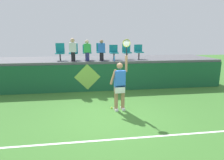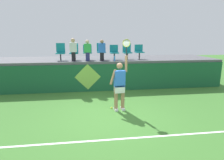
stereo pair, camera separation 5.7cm
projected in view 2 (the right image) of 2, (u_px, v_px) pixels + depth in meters
The scene contains 18 objects.
ground_plane at pixel (111, 116), 6.69m from camera, with size 40.00×40.00×0.00m, color #3D752D.
court_back_wall at pixel (103, 77), 9.66m from camera, with size 12.71×0.20×1.34m, color #195633.
spectator_platform at pixel (100, 59), 10.86m from camera, with size 12.71×2.91×0.12m, color #56565B.
court_baseline_stripe at pixel (119, 139), 5.18m from camera, with size 11.44×0.08×0.01m, color white.
tennis_player at pixel (120, 84), 7.01m from camera, with size 0.75×0.30×2.58m.
tennis_ball at pixel (112, 108), 7.36m from camera, with size 0.07×0.07×0.07m, color #D1E533.
water_bottle at pixel (115, 59), 9.62m from camera, with size 0.06×0.06×0.25m, color #338CE5.
stadium_chair_0 at pixel (61, 51), 9.88m from camera, with size 0.44×0.42×0.87m.
stadium_chair_1 at pixel (74, 51), 9.97m from camera, with size 0.44×0.42×0.84m.
stadium_chair_2 at pixel (87, 51), 10.06m from camera, with size 0.44×0.42×0.78m.
stadium_chair_3 at pixel (101, 51), 10.15m from camera, with size 0.44×0.42×0.86m.
stadium_chair_4 at pixel (114, 51), 10.25m from camera, with size 0.44×0.42×0.77m.
stadium_chair_5 at pixel (127, 51), 10.34m from camera, with size 0.44×0.42×0.84m.
stadium_chair_6 at pixel (139, 51), 10.42m from camera, with size 0.44×0.42×0.77m.
spectator_0 at pixel (73, 49), 9.51m from camera, with size 0.34×0.21×1.12m.
spectator_1 at pixel (88, 50), 9.65m from camera, with size 0.34×0.20×1.04m.
spectator_2 at pixel (102, 50), 9.72m from camera, with size 0.34×0.20×1.04m.
wall_signage_mount at pixel (88, 92), 9.61m from camera, with size 1.27×0.01×1.38m.
Camera 2 is at (-0.82, -6.20, 2.68)m, focal length 31.25 mm.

